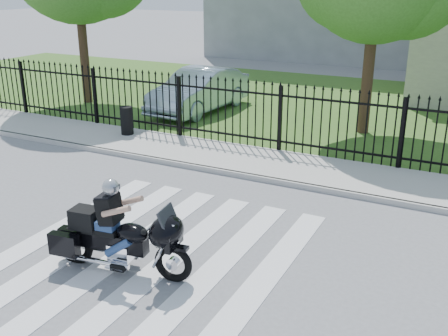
% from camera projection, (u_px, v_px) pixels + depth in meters
% --- Properties ---
extents(ground, '(120.00, 120.00, 0.00)m').
position_uv_depth(ground, '(147.00, 256.00, 8.65)').
color(ground, slate).
rests_on(ground, ground).
extents(crosswalk, '(5.00, 5.50, 0.01)m').
position_uv_depth(crosswalk, '(147.00, 256.00, 8.65)').
color(crosswalk, silver).
rests_on(crosswalk, ground).
extents(sidewalk, '(40.00, 2.00, 0.12)m').
position_uv_depth(sidewalk, '(264.00, 163.00, 12.83)').
color(sidewalk, '#ADAAA3').
rests_on(sidewalk, ground).
extents(curb, '(40.00, 0.12, 0.12)m').
position_uv_depth(curb, '(247.00, 176.00, 11.99)').
color(curb, '#ADAAA3').
rests_on(curb, ground).
extents(grass_strip, '(40.00, 12.00, 0.02)m').
position_uv_depth(grass_strip, '(339.00, 106.00, 18.72)').
color(grass_strip, '#376121').
rests_on(grass_strip, ground).
extents(iron_fence, '(26.00, 0.04, 1.80)m').
position_uv_depth(iron_fence, '(280.00, 120.00, 13.38)').
color(iron_fence, black).
rests_on(iron_fence, ground).
extents(motorcycle_rider, '(2.35, 0.94, 1.56)m').
position_uv_depth(motorcycle_rider, '(117.00, 233.00, 8.03)').
color(motorcycle_rider, black).
rests_on(motorcycle_rider, ground).
extents(parked_car, '(1.82, 4.48, 1.45)m').
position_uv_depth(parked_car, '(199.00, 90.00, 17.77)').
color(parked_car, '#9FB4C8').
rests_on(parked_car, grass_strip).
extents(litter_bin, '(0.38, 0.38, 0.80)m').
position_uv_depth(litter_bin, '(127.00, 121.00, 14.88)').
color(litter_bin, black).
rests_on(litter_bin, sidewalk).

